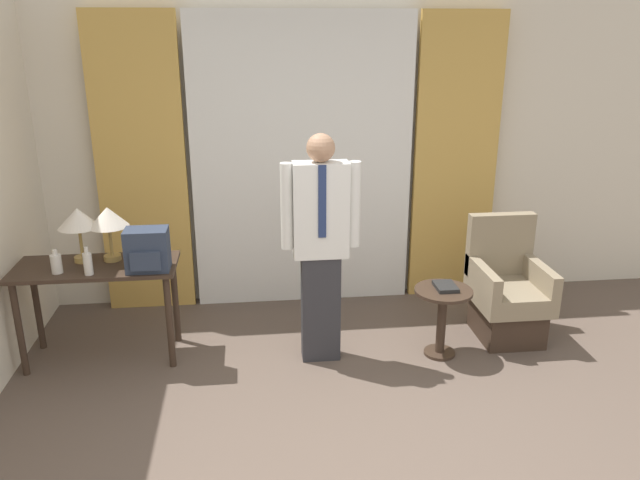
{
  "coord_description": "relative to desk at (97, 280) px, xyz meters",
  "views": [
    {
      "loc": [
        -0.46,
        -2.55,
        2.44
      ],
      "look_at": [
        0.01,
        1.57,
        1.01
      ],
      "focal_mm": 35.0,
      "sensor_mm": 36.0,
      "label": 1
    }
  ],
  "objects": [
    {
      "name": "wall_back",
      "position": [
        1.63,
        1.05,
        0.71
      ],
      "size": [
        10.0,
        0.06,
        2.7
      ],
      "color": "silver",
      "rests_on": "ground_plane"
    },
    {
      "name": "curtain_sheer_center",
      "position": [
        1.63,
        0.92,
        0.65
      ],
      "size": [
        1.94,
        0.06,
        2.58
      ],
      "color": "white",
      "rests_on": "ground_plane"
    },
    {
      "name": "curtain_drape_left",
      "position": [
        0.24,
        0.92,
        0.65
      ],
      "size": [
        0.76,
        0.06,
        2.58
      ],
      "color": "gold",
      "rests_on": "ground_plane"
    },
    {
      "name": "curtain_drape_right",
      "position": [
        3.02,
        0.92,
        0.65
      ],
      "size": [
        0.76,
        0.06,
        2.58
      ],
      "color": "gold",
      "rests_on": "ground_plane"
    },
    {
      "name": "desk",
      "position": [
        0.0,
        0.0,
        0.0
      ],
      "size": [
        1.18,
        0.53,
        0.76
      ],
      "color": "#38281E",
      "rests_on": "ground_plane"
    },
    {
      "name": "table_lamp_left",
      "position": [
        -0.11,
        0.1,
        0.45
      ],
      "size": [
        0.3,
        0.3,
        0.42
      ],
      "color": "tan",
      "rests_on": "desk"
    },
    {
      "name": "table_lamp_right",
      "position": [
        0.11,
        0.1,
        0.45
      ],
      "size": [
        0.3,
        0.3,
        0.42
      ],
      "color": "tan",
      "rests_on": "desk"
    },
    {
      "name": "bottle_near_edge",
      "position": [
        -0.23,
        -0.13,
        0.19
      ],
      "size": [
        0.08,
        0.08,
        0.18
      ],
      "color": "silver",
      "rests_on": "desk"
    },
    {
      "name": "bottle_by_lamp",
      "position": [
        -0.0,
        -0.18,
        0.21
      ],
      "size": [
        0.06,
        0.06,
        0.21
      ],
      "color": "silver",
      "rests_on": "desk"
    },
    {
      "name": "backpack",
      "position": [
        0.41,
        -0.14,
        0.27
      ],
      "size": [
        0.31,
        0.23,
        0.31
      ],
      "color": "#2D384C",
      "rests_on": "desk"
    },
    {
      "name": "person",
      "position": [
        1.66,
        -0.19,
        0.32
      ],
      "size": [
        0.58,
        0.2,
        1.74
      ],
      "color": "#2D2D33",
      "rests_on": "ground_plane"
    },
    {
      "name": "armchair",
      "position": [
        3.22,
        0.01,
        -0.29
      ],
      "size": [
        0.55,
        0.64,
        0.98
      ],
      "color": "#38281E",
      "rests_on": "ground_plane"
    },
    {
      "name": "side_table",
      "position": [
        2.59,
        -0.26,
        -0.27
      ],
      "size": [
        0.44,
        0.44,
        0.55
      ],
      "color": "#38281E",
      "rests_on": "ground_plane"
    },
    {
      "name": "book",
      "position": [
        2.61,
        -0.23,
        -0.08
      ],
      "size": [
        0.16,
        0.21,
        0.03
      ],
      "color": "black",
      "rests_on": "side_table"
    }
  ]
}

